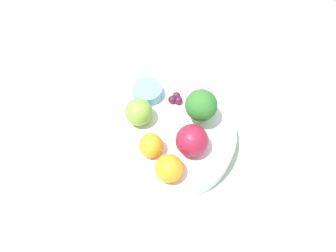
{
  "coord_description": "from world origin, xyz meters",
  "views": [
    {
      "loc": [
        0.22,
        -0.22,
        0.57
      ],
      "look_at": [
        0.0,
        0.0,
        0.07
      ],
      "focal_mm": 35.0,
      "sensor_mm": 36.0,
      "label": 1
    }
  ],
  "objects_px": {
    "orange_front": "(151,145)",
    "small_cup": "(147,92)",
    "broccoli": "(201,106)",
    "grape_cluster": "(176,99)",
    "apple_green": "(139,112)",
    "apple_red": "(191,141)",
    "bowl": "(168,135)",
    "orange_back": "(169,168)"
  },
  "relations": [
    {
      "from": "broccoli",
      "to": "grape_cluster",
      "type": "xyz_separation_m",
      "value": [
        -0.06,
        0.0,
        -0.04
      ]
    },
    {
      "from": "broccoli",
      "to": "small_cup",
      "type": "height_order",
      "value": "broccoli"
    },
    {
      "from": "bowl",
      "to": "grape_cluster",
      "type": "bearing_deg",
      "value": 121.93
    },
    {
      "from": "orange_front",
      "to": "small_cup",
      "type": "height_order",
      "value": "orange_front"
    },
    {
      "from": "apple_green",
      "to": "grape_cluster",
      "type": "bearing_deg",
      "value": 77.78
    },
    {
      "from": "apple_green",
      "to": "grape_cluster",
      "type": "relative_size",
      "value": 1.82
    },
    {
      "from": "apple_red",
      "to": "apple_green",
      "type": "xyz_separation_m",
      "value": [
        -0.11,
        -0.02,
        -0.0
      ]
    },
    {
      "from": "apple_green",
      "to": "broccoli",
      "type": "bearing_deg",
      "value": 44.97
    },
    {
      "from": "apple_red",
      "to": "orange_front",
      "type": "xyz_separation_m",
      "value": [
        -0.05,
        -0.05,
        -0.01
      ]
    },
    {
      "from": "orange_back",
      "to": "small_cup",
      "type": "height_order",
      "value": "orange_back"
    },
    {
      "from": "apple_green",
      "to": "orange_front",
      "type": "distance_m",
      "value": 0.07
    },
    {
      "from": "broccoli",
      "to": "small_cup",
      "type": "distance_m",
      "value": 0.12
    },
    {
      "from": "apple_green",
      "to": "small_cup",
      "type": "height_order",
      "value": "apple_green"
    },
    {
      "from": "apple_red",
      "to": "orange_back",
      "type": "distance_m",
      "value": 0.06
    },
    {
      "from": "broccoli",
      "to": "orange_front",
      "type": "bearing_deg",
      "value": -97.84
    },
    {
      "from": "grape_cluster",
      "to": "small_cup",
      "type": "distance_m",
      "value": 0.06
    },
    {
      "from": "bowl",
      "to": "orange_back",
      "type": "height_order",
      "value": "orange_back"
    },
    {
      "from": "apple_green",
      "to": "orange_back",
      "type": "height_order",
      "value": "apple_green"
    },
    {
      "from": "orange_front",
      "to": "apple_green",
      "type": "bearing_deg",
      "value": 154.43
    },
    {
      "from": "bowl",
      "to": "small_cup",
      "type": "distance_m",
      "value": 0.09
    },
    {
      "from": "broccoli",
      "to": "grape_cluster",
      "type": "bearing_deg",
      "value": 179.87
    },
    {
      "from": "broccoli",
      "to": "apple_red",
      "type": "bearing_deg",
      "value": -61.99
    },
    {
      "from": "orange_front",
      "to": "grape_cluster",
      "type": "bearing_deg",
      "value": 113.11
    },
    {
      "from": "bowl",
      "to": "broccoli",
      "type": "bearing_deg",
      "value": 64.11
    },
    {
      "from": "broccoli",
      "to": "bowl",
      "type": "bearing_deg",
      "value": -115.89
    },
    {
      "from": "orange_front",
      "to": "small_cup",
      "type": "xyz_separation_m",
      "value": [
        -0.09,
        0.08,
        -0.01
      ]
    },
    {
      "from": "bowl",
      "to": "orange_front",
      "type": "xyz_separation_m",
      "value": [
        0.01,
        -0.05,
        0.04
      ]
    },
    {
      "from": "apple_red",
      "to": "orange_front",
      "type": "distance_m",
      "value": 0.07
    },
    {
      "from": "grape_cluster",
      "to": "apple_red",
      "type": "bearing_deg",
      "value": -32.06
    },
    {
      "from": "apple_red",
      "to": "grape_cluster",
      "type": "bearing_deg",
      "value": 147.94
    },
    {
      "from": "orange_back",
      "to": "small_cup",
      "type": "distance_m",
      "value": 0.17
    },
    {
      "from": "bowl",
      "to": "small_cup",
      "type": "xyz_separation_m",
      "value": [
        -0.08,
        0.03,
        0.03
      ]
    },
    {
      "from": "grape_cluster",
      "to": "broccoli",
      "type": "bearing_deg",
      "value": -0.13
    },
    {
      "from": "apple_red",
      "to": "small_cup",
      "type": "bearing_deg",
      "value": 168.56
    },
    {
      "from": "bowl",
      "to": "broccoli",
      "type": "height_order",
      "value": "broccoli"
    },
    {
      "from": "orange_back",
      "to": "grape_cluster",
      "type": "xyz_separation_m",
      "value": [
        -0.1,
        0.12,
        -0.02
      ]
    },
    {
      "from": "apple_green",
      "to": "grape_cluster",
      "type": "xyz_separation_m",
      "value": [
        0.02,
        0.08,
        -0.02
      ]
    },
    {
      "from": "broccoli",
      "to": "apple_green",
      "type": "height_order",
      "value": "broccoli"
    },
    {
      "from": "small_cup",
      "to": "grape_cluster",
      "type": "bearing_deg",
      "value": 31.22
    },
    {
      "from": "orange_front",
      "to": "orange_back",
      "type": "xyz_separation_m",
      "value": [
        0.05,
        -0.01,
        0.0
      ]
    },
    {
      "from": "apple_red",
      "to": "small_cup",
      "type": "relative_size",
      "value": 0.99
    },
    {
      "from": "apple_red",
      "to": "small_cup",
      "type": "height_order",
      "value": "apple_red"
    }
  ]
}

